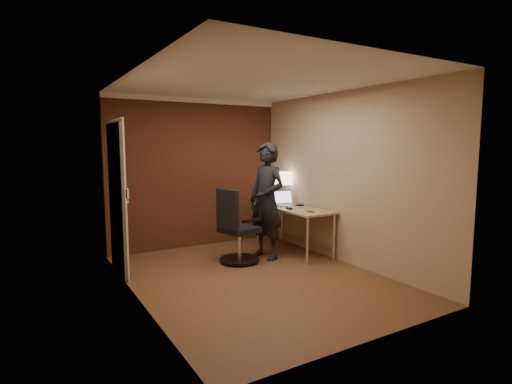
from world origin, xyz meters
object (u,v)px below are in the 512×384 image
(phone, at_px, (311,212))
(person, at_px, (267,201))
(laptop, at_px, (285,201))
(wallet, at_px, (300,205))
(mouse, at_px, (289,208))
(office_chair, at_px, (236,231))
(desk_lamp, at_px, (283,179))
(desk, at_px, (297,215))

(phone, bearing_deg, person, 131.64)
(laptop, relative_size, wallet, 3.22)
(mouse, relative_size, office_chair, 0.09)
(desk_lamp, bearing_deg, mouse, -116.93)
(desk, height_order, phone, phone)
(person, bearing_deg, wallet, 87.10)
(desk_lamp, xyz_separation_m, phone, (-0.20, -1.01, -0.41))
(wallet, distance_m, person, 0.76)
(desk, xyz_separation_m, laptop, (-0.04, 0.29, 0.19))
(desk_lamp, height_order, office_chair, desk_lamp)
(desk_lamp, relative_size, mouse, 5.35)
(person, bearing_deg, laptop, 107.70)
(mouse, distance_m, office_chair, 0.96)
(wallet, bearing_deg, mouse, -150.74)
(office_chair, bearing_deg, mouse, -2.10)
(mouse, distance_m, wallet, 0.40)
(mouse, relative_size, person, 0.06)
(mouse, xyz_separation_m, office_chair, (-0.92, 0.03, -0.27))
(desk, bearing_deg, phone, -102.84)
(office_chair, distance_m, person, 0.67)
(desk_lamp, height_order, person, person)
(wallet, bearing_deg, office_chair, -172.76)
(mouse, xyz_separation_m, person, (-0.39, 0.05, 0.14))
(mouse, height_order, office_chair, office_chair)
(desk_lamp, height_order, mouse, desk_lamp)
(phone, bearing_deg, desk, 68.67)
(desk, height_order, mouse, mouse)
(wallet, bearing_deg, desk, -146.08)
(laptop, bearing_deg, mouse, -115.90)
(mouse, height_order, person, person)
(desk, xyz_separation_m, phone, (-0.11, -0.50, 0.13))
(phone, distance_m, office_chair, 1.16)
(mouse, bearing_deg, person, 178.59)
(desk, distance_m, mouse, 0.31)
(office_chair, bearing_deg, desk, 4.34)
(office_chair, height_order, person, person)
(phone, distance_m, person, 0.68)
(mouse, xyz_separation_m, wallet, (0.35, 0.20, -0.01))
(desk, relative_size, mouse, 15.00)
(laptop, bearing_deg, office_chair, -161.31)
(desk, distance_m, desk_lamp, 0.75)
(mouse, bearing_deg, desk_lamp, 69.11)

